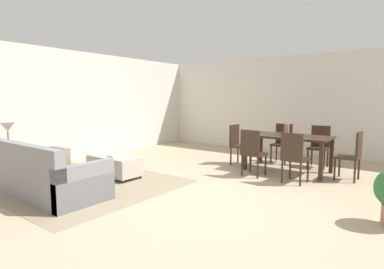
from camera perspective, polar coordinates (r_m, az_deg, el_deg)
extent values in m
plane|color=tan|center=(4.63, 1.18, -12.49)|extent=(10.80, 10.80, 0.00)
cube|color=silver|center=(8.92, 20.53, 5.18)|extent=(9.00, 0.12, 2.70)
cube|color=silver|center=(8.15, -23.14, 4.96)|extent=(0.12, 11.00, 2.70)
cube|color=gray|center=(5.88, -19.20, -8.66)|extent=(3.00, 2.80, 0.01)
cube|color=gray|center=(5.51, -25.06, -7.74)|extent=(2.15, 0.93, 0.42)
cube|color=gray|center=(5.26, -29.01, -3.82)|extent=(2.15, 0.16, 0.44)
cube|color=gray|center=(6.37, -29.34, -5.14)|extent=(0.14, 0.93, 0.62)
cube|color=gray|center=(4.64, -19.25, -8.84)|extent=(0.14, 0.93, 0.62)
cube|color=beige|center=(5.87, -28.89, -3.18)|extent=(0.37, 0.15, 0.37)
cube|color=slate|center=(5.37, -26.46, -3.92)|extent=(0.36, 0.14, 0.36)
cube|color=gray|center=(4.89, -23.31, -4.50)|extent=(0.40, 0.12, 0.40)
cube|color=#B7AD9E|center=(6.19, -14.18, -5.50)|extent=(1.08, 0.52, 0.35)
cylinder|color=#332319|center=(6.74, -15.34, -6.33)|extent=(0.05, 0.05, 0.06)
cylinder|color=#332319|center=(6.01, -9.59, -7.76)|extent=(0.05, 0.05, 0.06)
cylinder|color=#332319|center=(6.50, -18.32, -6.91)|extent=(0.05, 0.05, 0.06)
cylinder|color=#332319|center=(5.74, -12.70, -8.53)|extent=(0.05, 0.05, 0.06)
cube|color=brown|center=(6.67, -30.82, -2.63)|extent=(0.40, 0.40, 0.03)
cylinder|color=brown|center=(6.93, -29.91, -4.63)|extent=(0.04, 0.04, 0.54)
cylinder|color=brown|center=(6.62, -28.75, -5.06)|extent=(0.04, 0.04, 0.54)
cylinder|color=brown|center=(6.50, -31.50, -5.43)|extent=(0.04, 0.04, 0.54)
cylinder|color=brown|center=(6.66, -30.84, -2.40)|extent=(0.16, 0.16, 0.02)
cylinder|color=brown|center=(6.64, -30.93, -0.93)|extent=(0.02, 0.02, 0.32)
cone|color=silver|center=(6.62, -31.06, 1.22)|extent=(0.26, 0.26, 0.18)
cube|color=#332319|center=(6.68, 17.39, -0.33)|extent=(1.67, 0.91, 0.04)
cube|color=#332319|center=(7.39, 12.66, -2.51)|extent=(0.07, 0.07, 0.72)
cube|color=#332319|center=(6.90, 24.48, -3.60)|extent=(0.07, 0.07, 0.72)
cube|color=#332319|center=(6.69, 9.84, -3.40)|extent=(0.07, 0.07, 0.72)
cube|color=#332319|center=(6.15, 22.84, -4.73)|extent=(0.07, 0.07, 0.72)
cube|color=#332319|center=(6.20, 11.44, -3.57)|extent=(0.41, 0.41, 0.04)
cube|color=#332319|center=(6.01, 10.71, -1.43)|extent=(0.40, 0.05, 0.47)
cylinder|color=#332319|center=(6.47, 10.74, -5.16)|extent=(0.04, 0.04, 0.41)
cylinder|color=#332319|center=(6.33, 13.47, -5.51)|extent=(0.04, 0.04, 0.41)
cylinder|color=#332319|center=(6.18, 9.25, -5.70)|extent=(0.04, 0.04, 0.41)
cylinder|color=#332319|center=(6.03, 12.09, -6.08)|extent=(0.04, 0.04, 0.41)
cube|color=#332319|center=(5.88, 18.65, -4.36)|extent=(0.43, 0.43, 0.04)
cube|color=#332319|center=(5.67, 18.03, -2.12)|extent=(0.40, 0.07, 0.47)
cylinder|color=#332319|center=(6.14, 17.73, -6.00)|extent=(0.04, 0.04, 0.41)
cylinder|color=#332319|center=(6.02, 20.71, -6.38)|extent=(0.04, 0.04, 0.41)
cylinder|color=#332319|center=(5.84, 16.36, -6.61)|extent=(0.04, 0.04, 0.41)
cylinder|color=#332319|center=(5.71, 19.47, -7.03)|extent=(0.04, 0.04, 0.41)
cube|color=#332319|center=(7.58, 16.17, -1.85)|extent=(0.40, 0.40, 0.04)
cube|color=#332319|center=(7.71, 16.70, 0.19)|extent=(0.40, 0.04, 0.47)
cylinder|color=#332319|center=(7.40, 16.88, -3.84)|extent=(0.04, 0.04, 0.41)
cylinder|color=#332319|center=(7.52, 14.44, -3.60)|extent=(0.04, 0.04, 0.41)
cylinder|color=#332319|center=(7.72, 17.75, -3.45)|extent=(0.04, 0.04, 0.41)
cylinder|color=#332319|center=(7.83, 15.39, -3.22)|extent=(0.04, 0.04, 0.41)
cube|color=#332319|center=(7.32, 22.36, -2.39)|extent=(0.41, 0.41, 0.04)
cube|color=#332319|center=(7.46, 22.77, -0.27)|extent=(0.40, 0.05, 0.47)
cylinder|color=#332319|center=(7.16, 23.29, -4.46)|extent=(0.04, 0.04, 0.41)
cylinder|color=#332319|center=(7.23, 20.66, -4.23)|extent=(0.04, 0.04, 0.41)
cylinder|color=#332319|center=(7.48, 23.85, -4.01)|extent=(0.04, 0.04, 0.41)
cylinder|color=#332319|center=(7.56, 21.33, -3.80)|extent=(0.04, 0.04, 0.41)
cube|color=#332319|center=(6.45, 26.89, -3.79)|extent=(0.41, 0.41, 0.04)
cube|color=#332319|center=(6.38, 28.59, -1.67)|extent=(0.05, 0.40, 0.47)
cylinder|color=#332319|center=(6.36, 24.95, -5.88)|extent=(0.04, 0.04, 0.41)
cylinder|color=#332319|center=(6.69, 25.67, -5.33)|extent=(0.04, 0.04, 0.41)
cylinder|color=#332319|center=(6.30, 27.97, -6.18)|extent=(0.04, 0.04, 0.41)
cylinder|color=#332319|center=(6.62, 28.54, -5.60)|extent=(0.04, 0.04, 0.41)
cube|color=#332319|center=(7.15, 9.10, -2.17)|extent=(0.40, 0.40, 0.04)
cube|color=#332319|center=(7.20, 7.87, -0.04)|extent=(0.04, 0.40, 0.47)
cylinder|color=#332319|center=(7.26, 10.89, -3.87)|extent=(0.04, 0.04, 0.41)
cylinder|color=#332319|center=(6.96, 9.65, -4.30)|extent=(0.04, 0.04, 0.41)
cylinder|color=#332319|center=(7.41, 8.52, -3.61)|extent=(0.04, 0.04, 0.41)
cylinder|color=#332319|center=(7.12, 7.21, -4.01)|extent=(0.04, 0.04, 0.41)
cylinder|color=#B26659|center=(6.70, 17.18, 0.86)|extent=(0.11, 0.11, 0.23)
cube|color=silver|center=(6.10, -14.19, -3.84)|extent=(0.29, 0.24, 0.03)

